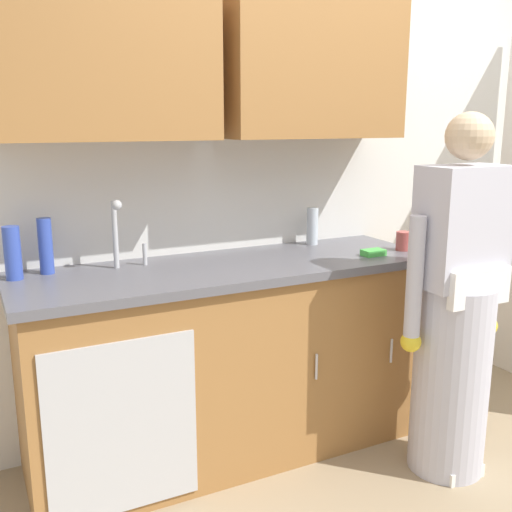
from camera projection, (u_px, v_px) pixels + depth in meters
ground_plane at (414, 495)px, 2.56m from camera, size 9.00×9.00×0.00m
kitchen_wall_with_uppers at (279, 142)px, 3.04m from camera, size 4.80×0.44×2.70m
counter_cabinet at (231, 363)px, 2.83m from camera, size 1.90×0.62×0.90m
countertop at (230, 268)px, 2.73m from camera, size 1.96×0.66×0.04m
sink at (134, 277)px, 2.54m from camera, size 0.50×0.36×0.35m
person_at_sink at (455, 326)px, 2.62m from camera, size 0.55×0.34×1.62m
bottle_cleaner_spray at (312, 226)px, 3.13m from camera, size 0.06×0.06×0.20m
bottle_dish_liquid at (13, 253)px, 2.42m from camera, size 0.07×0.07×0.22m
bottle_soap at (46, 246)px, 2.52m from camera, size 0.06×0.06×0.24m
cup_by_sink at (404, 241)px, 3.00m from camera, size 0.08×0.08×0.10m
sponge at (373, 253)px, 2.88m from camera, size 0.11×0.07×0.03m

